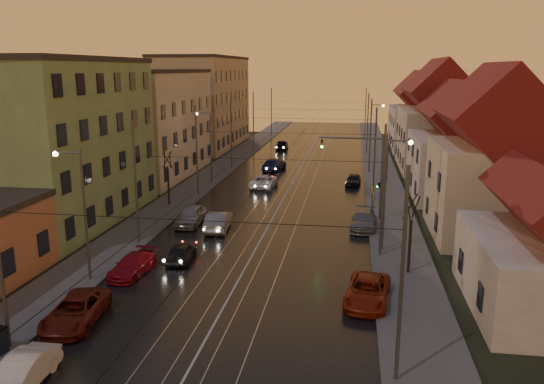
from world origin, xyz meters
The scene contains 46 objects.
ground centered at (0.00, 0.00, 0.00)m, with size 160.00×160.00×0.00m, color black.
road centered at (0.00, 40.00, 0.02)m, with size 16.00×120.00×0.04m, color black.
sidewalk_left centered at (-10.00, 40.00, 0.07)m, with size 4.00×120.00×0.15m, color #4C4C4C.
sidewalk_right centered at (10.00, 40.00, 0.07)m, with size 4.00×120.00×0.15m, color #4C4C4C.
tram_rail_0 centered at (-2.20, 40.00, 0.06)m, with size 0.06×120.00×0.03m, color gray.
tram_rail_1 centered at (-0.77, 40.00, 0.06)m, with size 0.06×120.00×0.03m, color gray.
tram_rail_2 centered at (0.77, 40.00, 0.06)m, with size 0.06×120.00×0.03m, color gray.
tram_rail_3 centered at (2.20, 40.00, 0.06)m, with size 0.06×120.00×0.03m, color gray.
apartment_left_1 centered at (-17.50, 14.00, 6.50)m, with size 10.00×18.00×13.00m, color #617F51.
apartment_left_2 centered at (-17.50, 34.00, 6.00)m, with size 10.00×20.00×12.00m, color tan.
apartment_left_3 centered at (-17.50, 58.00, 7.00)m, with size 10.00×24.00×14.00m, color tan.
house_right_1 centered at (17.00, 15.00, 5.45)m, with size 8.67×10.20×10.80m.
house_right_2 centered at (17.00, 28.00, 4.64)m, with size 9.18×12.24×9.20m.
house_right_3 centered at (17.00, 43.00, 5.80)m, with size 9.18×14.28×11.50m.
house_right_4 centered at (17.00, 61.00, 5.05)m, with size 9.18×16.32×10.00m.
catenary_pole_r_0 centered at (8.60, -6.00, 4.50)m, with size 0.16×0.16×9.00m, color #595B60.
catenary_pole_l_1 centered at (-8.60, 9.00, 4.50)m, with size 0.16×0.16×9.00m, color #595B60.
catenary_pole_r_1 centered at (8.60, 9.00, 4.50)m, with size 0.16×0.16×9.00m, color #595B60.
catenary_pole_l_2 centered at (-8.60, 24.00, 4.50)m, with size 0.16×0.16×9.00m, color #595B60.
catenary_pole_r_2 centered at (8.60, 24.00, 4.50)m, with size 0.16×0.16×9.00m, color #595B60.
catenary_pole_l_3 centered at (-8.60, 39.00, 4.50)m, with size 0.16×0.16×9.00m, color #595B60.
catenary_pole_r_3 centered at (8.60, 39.00, 4.50)m, with size 0.16×0.16×9.00m, color #595B60.
catenary_pole_l_4 centered at (-8.60, 54.00, 4.50)m, with size 0.16×0.16×9.00m, color #595B60.
catenary_pole_r_4 centered at (8.60, 54.00, 4.50)m, with size 0.16×0.16×9.00m, color #595B60.
catenary_pole_l_5 centered at (-8.60, 72.00, 4.50)m, with size 0.16×0.16×9.00m, color #595B60.
catenary_pole_r_5 centered at (8.60, 72.00, 4.50)m, with size 0.16×0.16×9.00m, color #595B60.
street_lamp_0 centered at (-9.10, 2.00, 4.89)m, with size 1.75×0.32×8.00m.
street_lamp_1 centered at (9.10, 10.00, 4.89)m, with size 1.75×0.32×8.00m.
street_lamp_2 centered at (-9.10, 30.00, 4.89)m, with size 1.75×0.32×8.00m.
street_lamp_3 centered at (9.10, 46.00, 4.89)m, with size 1.75×0.32×8.00m.
traffic_light_mast centered at (7.99, 18.00, 4.60)m, with size 5.30×0.32×7.20m.
bare_tree_0 centered at (-10.20, 20.00, 2.49)m, with size 1.09×1.09×5.11m.
bare_tree_1 centered at (10.20, 6.00, 2.49)m, with size 1.09×1.09×5.11m.
bare_tree_2 centered at (10.40, 34.00, 2.49)m, with size 1.09×1.09×5.11m.
driving_car_0 centered at (-4.45, 6.08, 0.63)m, with size 1.49×3.72×1.27m, color black.
driving_car_1 centered at (-3.74, 13.24, 0.76)m, with size 1.62×4.64×1.53m, color gray.
driving_car_2 centered at (-2.72, 28.93, 0.69)m, with size 2.28×4.95×1.38m, color silver.
driving_car_3 centered at (-3.14, 38.85, 0.76)m, with size 2.13×5.23×1.52m, color #161B42.
driving_car_4 centered at (-4.50, 56.30, 0.79)m, with size 1.86×4.63×1.58m, color black.
parked_left_0 centered at (-6.20, -8.70, 0.66)m, with size 1.39×3.98×1.31m, color silver.
parked_left_1 centered at (-6.86, -3.20, 0.68)m, with size 2.25×4.88×1.36m, color maroon.
parked_left_2 centered at (-6.70, 3.37, 0.61)m, with size 1.72×4.23×1.23m, color maroon.
parked_left_3 centered at (-6.35, 14.31, 0.77)m, with size 1.82×4.51×1.54m, color #9C9DA2.
parked_right_0 centered at (7.60, 1.45, 0.67)m, with size 2.22×4.82×1.34m, color #98260F.
parked_right_1 centered at (7.60, 15.30, 0.68)m, with size 1.92×4.72×1.37m, color gray.
parked_right_2 centered at (6.71, 31.41, 0.63)m, with size 1.49×3.70×1.26m, color black.
Camera 1 is at (6.53, -25.82, 12.47)m, focal length 35.00 mm.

